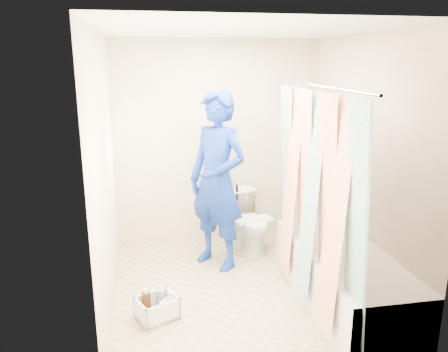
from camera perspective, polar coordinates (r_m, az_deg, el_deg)
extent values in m
plane|color=tan|center=(4.41, 2.18, -14.34)|extent=(2.60, 2.60, 0.00)
cube|color=white|center=(3.86, 2.54, 18.56)|extent=(2.40, 2.60, 0.02)
cube|color=beige|center=(5.21, -0.79, 4.35)|extent=(2.40, 0.02, 2.40)
cube|color=beige|center=(2.77, 8.28, -5.39)|extent=(2.40, 0.02, 2.40)
cube|color=beige|center=(3.89, -15.18, 0.18)|extent=(0.02, 2.60, 2.40)
cube|color=beige|center=(4.38, 17.85, 1.61)|extent=(0.02, 2.60, 2.40)
cube|color=silver|center=(4.19, 15.23, -12.65)|extent=(0.70, 1.75, 0.50)
cube|color=white|center=(4.10, 15.43, -10.04)|extent=(0.58, 1.63, 0.06)
cylinder|color=silver|center=(3.61, 12.25, 11.35)|extent=(0.02, 1.90, 0.02)
cube|color=white|center=(3.77, 11.48, -2.87)|extent=(0.06, 1.75, 1.80)
imported|color=white|center=(5.09, 3.28, -5.98)|extent=(0.52, 0.74, 0.69)
cube|color=white|center=(4.97, 3.84, -5.75)|extent=(0.45, 0.27, 0.03)
cylinder|color=black|center=(5.11, 1.69, -2.12)|extent=(0.03, 0.03, 0.20)
cylinder|color=gold|center=(5.08, 1.70, -0.93)|extent=(0.05, 0.05, 0.03)
cylinder|color=white|center=(5.17, 2.98, -2.15)|extent=(0.03, 0.03, 0.16)
imported|color=#0F209C|center=(4.53, -0.88, -0.68)|extent=(0.79, 0.81, 1.87)
cube|color=white|center=(3.99, -8.69, -17.68)|extent=(0.40, 0.37, 0.03)
cube|color=white|center=(3.89, -10.83, -17.25)|extent=(0.13, 0.25, 0.20)
cube|color=white|center=(4.00, -6.71, -16.11)|extent=(0.13, 0.25, 0.20)
cube|color=white|center=(3.85, -7.92, -17.48)|extent=(0.31, 0.15, 0.20)
cube|color=white|center=(4.04, -9.51, -15.92)|extent=(0.31, 0.15, 0.20)
cylinder|color=#3B200B|center=(3.93, -10.09, -16.14)|extent=(0.08, 0.08, 0.22)
cylinder|color=silver|center=(3.99, -8.24, -15.69)|extent=(0.07, 0.07, 0.20)
cylinder|color=beige|center=(3.91, -8.08, -16.89)|extent=(0.05, 0.05, 0.14)
cylinder|color=#3B200B|center=(3.89, -9.33, -17.82)|extent=(0.07, 0.07, 0.07)
cylinder|color=gold|center=(3.86, -9.35, -17.33)|extent=(0.07, 0.07, 0.01)
imported|color=white|center=(3.93, -7.14, -16.12)|extent=(0.13, 0.13, 0.21)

